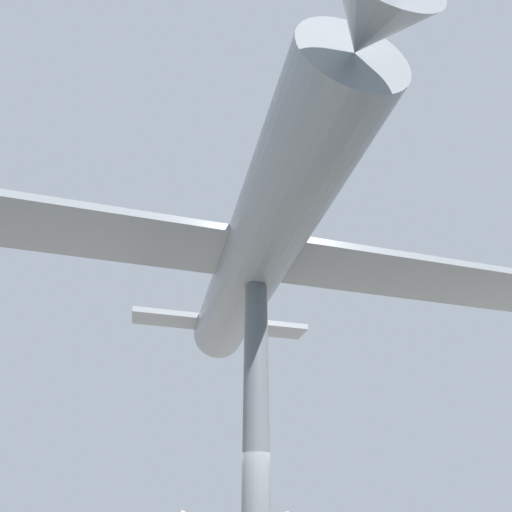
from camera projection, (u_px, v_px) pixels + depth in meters
The scene contains 2 objects.
support_pylon_central at pixel (256, 426), 7.50m from camera, with size 0.51×0.51×5.91m.
suspended_airplane at pixel (257, 253), 9.45m from camera, with size 18.16×11.86×2.74m.
Camera 1 is at (1.01, 7.98, 1.62)m, focal length 28.00 mm.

